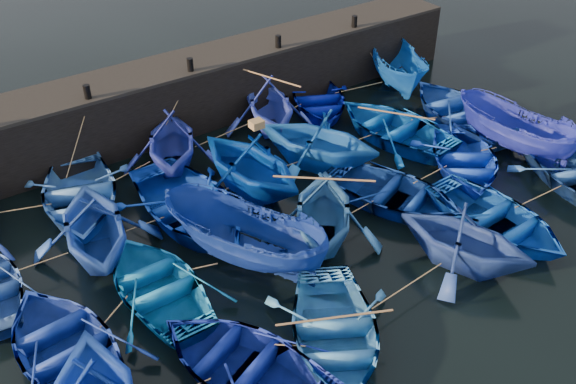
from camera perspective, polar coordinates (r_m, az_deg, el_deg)
ground at (r=19.41m, az=5.46°, el=-6.14°), size 120.00×120.00×0.00m
quay_wall at (r=26.18m, az=-9.31°, el=8.51°), size 26.00×2.50×2.50m
quay_top at (r=25.63m, az=-9.58°, el=11.13°), size 26.00×2.50×0.12m
bollard_1 at (r=23.46m, az=-17.42°, el=8.50°), size 0.24×0.24×0.50m
bollard_2 at (r=24.76m, az=-8.69°, el=11.13°), size 0.24×0.24×0.50m
bollard_3 at (r=26.61m, az=-0.87°, el=13.24°), size 0.24×0.24×0.50m
bollard_4 at (r=28.90m, az=5.92°, el=14.85°), size 0.24×0.24×0.50m
boat_1 at (r=22.20m, az=-18.11°, el=-0.26°), size 5.10×6.07×1.08m
boat_2 at (r=23.32m, az=-10.34°, el=4.49°), size 5.12×5.38×2.21m
boat_3 at (r=25.45m, az=-1.70°, el=7.83°), size 4.95×5.28×2.23m
boat_4 at (r=27.19m, az=2.71°, el=8.16°), size 4.98×5.57×0.95m
boat_5 at (r=29.24m, az=9.77°, el=10.81°), size 4.08×5.45×1.99m
boat_7 at (r=19.61m, az=-16.86°, el=-2.82°), size 4.78×5.24×2.36m
boat_8 at (r=20.74m, az=-8.75°, el=-1.28°), size 4.23×5.80×1.18m
boat_9 at (r=21.52m, az=-3.38°, el=2.65°), size 4.67×5.22×2.46m
boat_10 at (r=22.91m, az=2.72°, el=4.77°), size 5.69×5.93×2.41m
boat_11 at (r=25.36m, az=9.45°, el=5.77°), size 4.51×5.76×1.09m
boat_12 at (r=27.07m, az=15.14°, el=7.03°), size 4.65×5.99×1.14m
boat_13 at (r=17.22m, az=-19.20°, el=-12.76°), size 3.84×5.10×1.00m
boat_14 at (r=18.22m, az=-11.46°, el=-8.09°), size 3.32×4.62×0.96m
boat_15 at (r=18.55m, az=-3.96°, el=-4.22°), size 4.25×5.56×2.03m
boat_16 at (r=19.39m, az=3.10°, el=-1.71°), size 5.69×5.77×2.30m
boat_17 at (r=21.54m, az=9.38°, el=-0.08°), size 5.05×5.83×1.01m
boat_18 at (r=23.88m, az=15.37°, el=2.82°), size 5.60×5.90×1.00m
boat_19 at (r=25.30m, az=19.48°, el=5.10°), size 2.71×5.14×1.89m
boat_21 at (r=16.00m, az=-3.97°, el=-14.87°), size 5.04×5.78×1.00m
boat_22 at (r=16.66m, az=4.12°, el=-12.32°), size 5.32×5.81×0.98m
boat_23 at (r=19.16m, az=15.52°, el=-3.97°), size 4.73×5.05×2.14m
boat_24 at (r=21.16m, az=18.02°, el=-2.25°), size 3.69×5.02×1.01m
wooden_crate at (r=20.96m, az=-2.81°, el=6.05°), size 0.43×0.37×0.26m
mooring_ropes at (r=22.28m, az=-2.53°, el=2.85°), size 18.72×11.85×2.10m
loose_oars at (r=21.01m, az=3.84°, el=3.20°), size 10.77×12.49×1.38m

